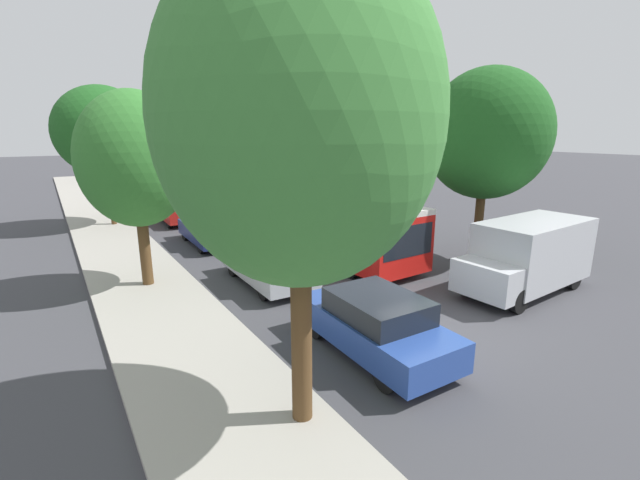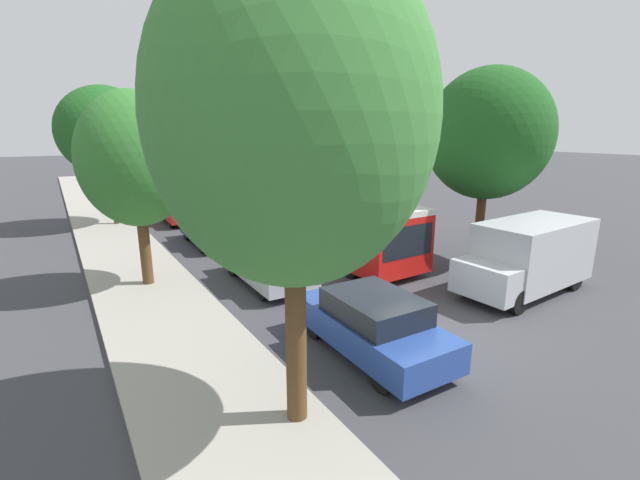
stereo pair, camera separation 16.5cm
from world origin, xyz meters
The scene contains 18 objects.
ground_plane centered at (0.00, 0.00, 0.00)m, with size 200.00×200.00×0.00m, color #3D3D42.
kerb_strip_left centered at (-5.69, 21.88, 0.07)m, with size 3.20×53.76×0.14m, color #9E998E.
articulated_bus centered at (1.58, 11.54, 1.44)m, with size 3.11×16.87×2.49m.
city_bus_rear centered at (-1.79, 43.76, 1.36)m, with size 2.61×10.99×2.36m.
queued_car_blue centered at (-1.97, 0.28, 0.75)m, with size 1.88×4.27×1.47m.
queued_car_silver centered at (-1.99, 5.92, 0.74)m, with size 1.86×4.23×1.46m.
queued_car_navy centered at (-2.00, 12.09, 0.73)m, with size 1.83×4.17×1.44m.
queued_car_red centered at (-1.87, 17.95, 0.78)m, with size 1.96×4.47×1.54m.
queued_car_black centered at (-1.94, 23.76, 0.70)m, with size 1.75×3.99×1.38m.
queued_car_graphite centered at (-1.91, 29.74, 0.76)m, with size 1.91×4.34×1.50m.
white_van centered at (4.77, 0.78, 1.24)m, with size 5.10×2.22×2.31m.
traffic_light centered at (-0.36, 6.78, 2.50)m, with size 0.37×0.39×3.40m.
no_entry_sign centered at (5.32, 6.74, 1.88)m, with size 0.70×0.08×2.82m.
direction_sign_post centered at (6.58, 8.26, 2.57)m, with size 0.37×1.38×3.60m.
tree_left_near centered at (-4.66, -0.97, 5.27)m, with size 4.32×4.32×7.88m.
tree_left_mid centered at (-5.52, 7.72, 4.10)m, with size 3.47×3.47×6.32m.
tree_left_far centered at (-5.17, 18.66, 4.93)m, with size 4.82×4.82×7.36m.
tree_right_near centered at (6.34, 3.92, 4.94)m, with size 4.68×4.68×7.41m.
Camera 2 is at (-7.82, -6.80, 5.08)m, focal length 24.00 mm.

